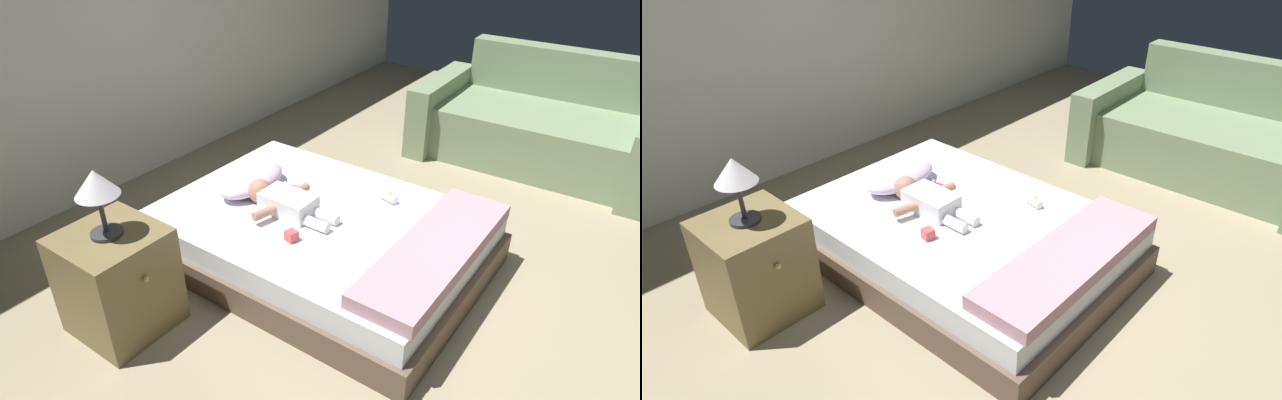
% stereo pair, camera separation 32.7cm
% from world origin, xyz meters
% --- Properties ---
extents(ground_plane, '(8.00, 8.00, 0.00)m').
position_xyz_m(ground_plane, '(0.00, 0.00, 0.00)').
color(ground_plane, gray).
extents(wall_behind_bed, '(8.00, 0.12, 2.52)m').
position_xyz_m(wall_behind_bed, '(0.00, 3.00, 1.26)').
color(wall_behind_bed, silver).
rests_on(wall_behind_bed, ground_plane).
extents(bed, '(1.40, 1.94, 0.34)m').
position_xyz_m(bed, '(-0.11, 1.08, 0.17)').
color(bed, brown).
rests_on(bed, ground_plane).
extents(pillow, '(0.52, 0.30, 0.14)m').
position_xyz_m(pillow, '(-0.12, 1.62, 0.41)').
color(pillow, silver).
rests_on(pillow, bed).
extents(baby, '(0.49, 0.63, 0.15)m').
position_xyz_m(baby, '(-0.20, 1.28, 0.40)').
color(baby, white).
rests_on(baby, bed).
extents(toothbrush, '(0.04, 0.12, 0.02)m').
position_xyz_m(toothbrush, '(0.06, 1.44, 0.35)').
color(toothbrush, '#BD30A1').
rests_on(toothbrush, bed).
extents(couch, '(1.16, 1.92, 0.87)m').
position_xyz_m(couch, '(2.18, 0.44, 0.29)').
color(couch, gray).
rests_on(couch, ground_plane).
extents(nightstand, '(0.48, 0.51, 0.58)m').
position_xyz_m(nightstand, '(-1.19, 1.59, 0.29)').
color(nightstand, brown).
rests_on(nightstand, ground_plane).
extents(lamp, '(0.21, 0.21, 0.36)m').
position_xyz_m(lamp, '(-1.19, 1.59, 0.85)').
color(lamp, '#333338').
rests_on(lamp, nightstand).
extents(blanket, '(1.26, 0.37, 0.08)m').
position_xyz_m(blanket, '(-0.11, 0.32, 0.38)').
color(blanket, '#BA8C98').
rests_on(blanket, bed).
extents(toy_block, '(0.07, 0.07, 0.06)m').
position_xyz_m(toy_block, '(-0.43, 1.04, 0.37)').
color(toy_block, '#DA5156').
rests_on(toy_block, bed).
extents(baby_bottle, '(0.08, 0.13, 0.08)m').
position_xyz_m(baby_bottle, '(0.27, 0.81, 0.37)').
color(baby_bottle, white).
rests_on(baby_bottle, bed).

